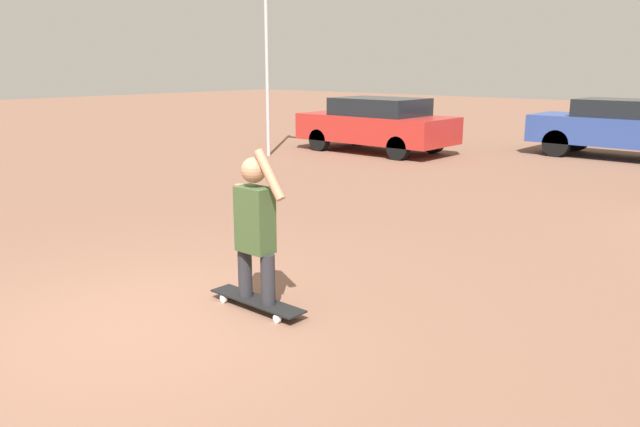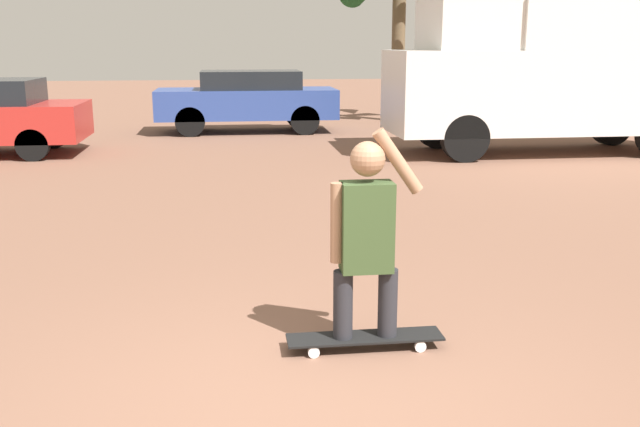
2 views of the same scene
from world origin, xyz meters
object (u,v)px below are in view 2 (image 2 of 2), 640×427
(person_skateboarder, at_px, (366,230))
(parked_car_blue, at_px, (248,99))
(skateboard, at_px, (365,338))
(camper_van, at_px, (554,70))

(person_skateboarder, bearing_deg, parked_car_blue, 91.85)
(skateboard, bearing_deg, parked_car_blue, 91.85)
(person_skateboarder, distance_m, parked_car_blue, 13.11)
(skateboard, relative_size, person_skateboarder, 0.75)
(camper_van, bearing_deg, parked_car_blue, 144.42)
(skateboard, xyz_separation_m, parked_car_blue, (-0.42, 13.11, 0.73))
(skateboard, bearing_deg, camper_van, 58.28)
(skateboard, height_order, person_skateboarder, person_skateboarder)
(camper_van, xyz_separation_m, parked_car_blue, (-5.91, 4.23, -0.83))
(camper_van, bearing_deg, skateboard, -121.72)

